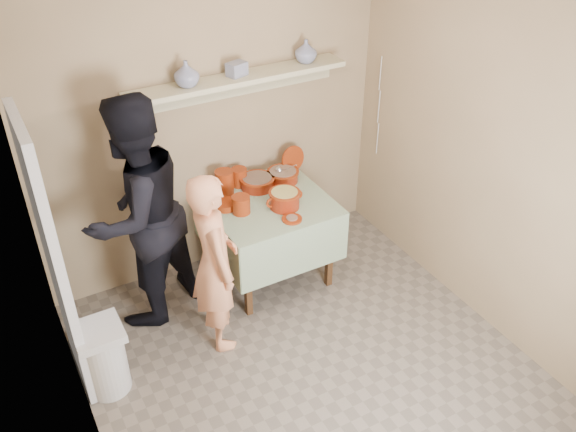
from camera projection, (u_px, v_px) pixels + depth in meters
ground at (320, 382)px, 4.37m from camera, size 3.50×3.50×0.00m
tile_panel at (55, 262)px, 3.92m from camera, size 0.06×0.70×2.00m
plate_stack_a at (224, 182)px, 5.02m from camera, size 0.15×0.15×0.21m
plate_stack_b at (239, 177)px, 5.14m from camera, size 0.13×0.13×0.16m
bowl_stack at (241, 205)px, 4.79m from camera, size 0.15×0.15×0.15m
empty_bowl at (226, 205)px, 4.88m from camera, size 0.18×0.18×0.05m
propped_lid at (293, 159)px, 5.33m from camera, size 0.24×0.09×0.23m
vase_right at (306, 51)px, 4.88m from camera, size 0.20×0.20×0.19m
vase_left at (186, 74)px, 4.45m from camera, size 0.26×0.26×0.19m
ceramic_box at (237, 69)px, 4.65m from camera, size 0.17×0.15×0.11m
person_cook at (215, 262)px, 4.37m from camera, size 0.41×0.57×1.44m
person_helper at (138, 214)px, 4.50m from camera, size 1.13×1.04×1.87m
room_shell at (329, 191)px, 3.48m from camera, size 3.04×3.54×2.62m
serving_table at (268, 213)px, 5.05m from camera, size 0.97×0.97×0.76m
cazuela_meat_a at (257, 182)px, 5.12m from camera, size 0.30×0.30×0.10m
cazuela_meat_b at (283, 175)px, 5.21m from camera, size 0.28×0.28×0.10m
ladle at (280, 170)px, 5.18m from camera, size 0.08×0.26×0.19m
cazuela_rice at (285, 198)px, 4.85m from camera, size 0.33×0.25×0.14m
front_plate at (292, 219)px, 4.74m from camera, size 0.16×0.16×0.03m
wall_shelf at (237, 81)px, 4.72m from camera, size 1.80×0.25×0.21m
trash_bin at (104, 359)px, 4.18m from camera, size 0.32×0.32×0.56m
electrical_cord at (379, 107)px, 5.35m from camera, size 0.01×0.05×0.90m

